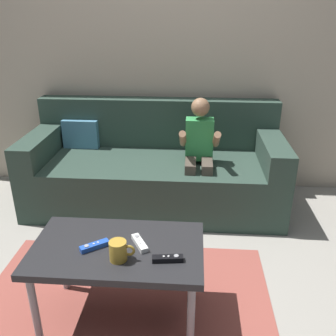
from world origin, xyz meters
name	(u,v)px	position (x,y,z in m)	size (l,w,h in m)	color
ground_plane	(149,310)	(0.00, 0.00, 0.00)	(8.72, 8.72, 0.00)	#9E998E
wall_back	(170,41)	(0.00, 1.62, 1.25)	(4.36, 0.05, 2.50)	#B2A38E
couch	(155,170)	(-0.10, 1.23, 0.29)	(1.99, 0.80, 0.81)	#2D4238
person_seated_on_couch	(199,152)	(0.25, 1.05, 0.52)	(0.29, 0.36, 0.90)	#4C4238
coffee_table	(118,254)	(-0.14, -0.05, 0.40)	(0.82, 0.48, 0.45)	#232326
area_rug	(122,316)	(-0.14, -0.05, 0.00)	(1.60, 1.27, 0.01)	#9E4C42
game_remote_blue_near_edge	(94,246)	(-0.24, -0.08, 0.46)	(0.13, 0.11, 0.03)	blue
game_remote_white_center	(140,243)	(-0.03, -0.04, 0.46)	(0.10, 0.14, 0.03)	white
game_remote_black_far_corner	(168,259)	(0.11, -0.15, 0.46)	(0.14, 0.05, 0.03)	black
coffee_mug	(119,251)	(-0.11, -0.15, 0.49)	(0.12, 0.08, 0.09)	#B78C2D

